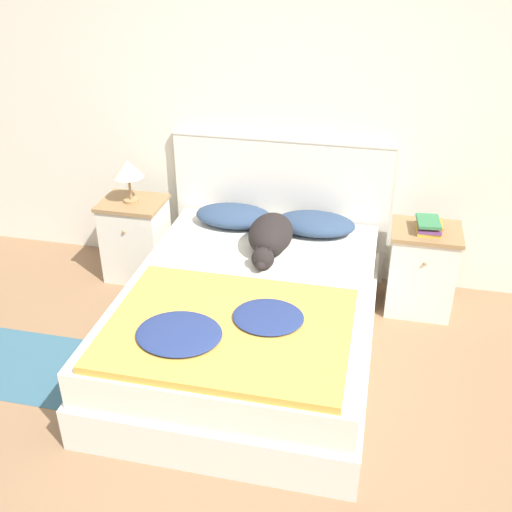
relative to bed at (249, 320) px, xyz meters
name	(u,v)px	position (x,y,z in m)	size (l,w,h in m)	color
ground_plane	(221,473)	(0.09, -1.00, -0.25)	(16.00, 16.00, 0.00)	#896647
wall_back	(296,112)	(0.09, 1.13, 1.03)	(9.00, 0.06, 2.55)	silver
bed	(249,320)	(0.00, 0.00, 0.00)	(1.55, 2.07, 0.50)	silver
headboard	(280,204)	(0.00, 1.06, 0.34)	(1.63, 0.06, 1.12)	silver
nightstand_left	(136,239)	(-1.07, 0.75, 0.07)	(0.47, 0.40, 0.64)	silver
nightstand_right	(421,269)	(1.07, 0.75, 0.07)	(0.47, 0.40, 0.64)	silver
pillow_left	(234,216)	(-0.30, 0.81, 0.32)	(0.57, 0.35, 0.14)	navy
pillow_right	(315,224)	(0.30, 0.81, 0.32)	(0.57, 0.35, 0.14)	navy
quilt	(227,328)	(-0.01, -0.48, 0.28)	(1.32, 1.02, 0.08)	gold
dog	(270,236)	(0.04, 0.47, 0.37)	(0.30, 0.66, 0.24)	black
book_stack	(429,225)	(1.07, 0.73, 0.43)	(0.18, 0.23, 0.08)	gold
table_lamp	(128,170)	(-1.07, 0.74, 0.64)	(0.22, 0.22, 0.32)	#9E7A4C
rug	(12,363)	(-1.45, -0.45, -0.24)	(1.19, 0.64, 0.00)	#335B70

